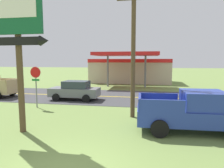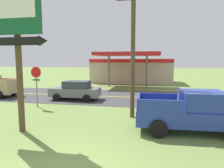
{
  "view_description": "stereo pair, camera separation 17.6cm",
  "coord_description": "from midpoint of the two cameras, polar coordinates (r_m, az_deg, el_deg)",
  "views": [
    {
      "loc": [
        2.4,
        -5.29,
        3.38
      ],
      "look_at": [
        0.0,
        8.0,
        1.8
      ],
      "focal_mm": 32.31,
      "sensor_mm": 36.0,
      "label": 1
    },
    {
      "loc": [
        2.57,
        -5.26,
        3.38
      ],
      "look_at": [
        0.0,
        8.0,
        1.8
      ],
      "focal_mm": 32.31,
      "sensor_mm": 36.0,
      "label": 2
    }
  ],
  "objects": [
    {
      "name": "road_asphalt",
      "position": [
        18.75,
        3.19,
        -3.69
      ],
      "size": [
        140.0,
        8.0,
        0.02
      ],
      "primitive_type": "cube",
      "color": "#3D3D3F",
      "rests_on": "ground"
    },
    {
      "name": "road_centre_line",
      "position": [
        18.75,
        3.19,
        -3.66
      ],
      "size": [
        126.0,
        0.2,
        0.01
      ],
      "primitive_type": "cube",
      "color": "gold",
      "rests_on": "road_asphalt"
    },
    {
      "name": "motel_sign",
      "position": [
        10.24,
        -24.92,
        13.72
      ],
      "size": [
        2.9,
        0.54,
        6.89
      ],
      "color": "brown",
      "rests_on": "ground"
    },
    {
      "name": "stop_sign",
      "position": [
        15.37,
        -20.33,
        1.2
      ],
      "size": [
        0.8,
        0.08,
        2.95
      ],
      "color": "slate",
      "rests_on": "ground"
    },
    {
      "name": "utility_pole",
      "position": [
        11.91,
        6.39,
        11.5
      ],
      "size": [
        2.15,
        0.26,
        8.14
      ],
      "color": "brown",
      "rests_on": "ground"
    },
    {
      "name": "gas_station",
      "position": [
        31.4,
        5.75,
        4.01
      ],
      "size": [
        12.0,
        11.5,
        4.4
      ],
      "color": "beige",
      "rests_on": "ground"
    },
    {
      "name": "pickup_blue_parked_on_lawn",
      "position": [
        10.35,
        22.51,
        -7.35
      ],
      "size": [
        5.27,
        2.39,
        1.96
      ],
      "color": "#233893",
      "rests_on": "ground"
    },
    {
      "name": "car_grey_near_lane",
      "position": [
        17.63,
        -9.95,
        -1.75
      ],
      "size": [
        4.2,
        2.0,
        1.64
      ],
      "color": "slate",
      "rests_on": "ground"
    }
  ]
}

